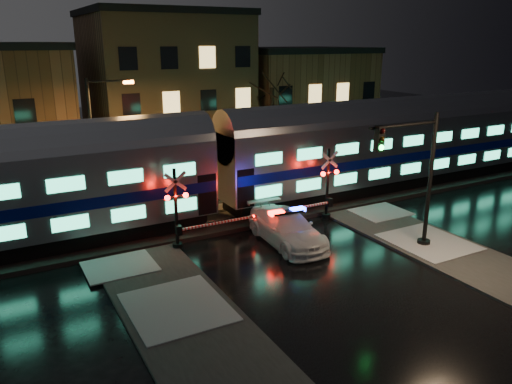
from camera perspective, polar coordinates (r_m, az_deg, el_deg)
ground at (r=24.24m, az=3.17°, el=-6.45°), size 120.00×120.00×0.00m
ballast at (r=28.26m, az=-2.17°, el=-2.70°), size 90.00×4.20×0.24m
sidewalk_left at (r=16.87m, az=-5.31°, el=-17.62°), size 4.00×20.00×0.12m
sidewalk_right at (r=24.34m, az=24.28°, el=-7.77°), size 4.00×20.00×0.12m
building_mid at (r=43.77m, az=-10.37°, el=11.60°), size 12.00×11.00×11.50m
building_right at (r=49.16m, az=4.66°, el=10.62°), size 12.00×10.00×8.50m
train at (r=26.78m, az=-4.80°, el=3.44°), size 51.00×3.12×5.92m
police_car at (r=24.57m, az=3.55°, el=-4.11°), size 2.53×5.58×1.76m
crossing_signal_right at (r=27.55m, az=7.65°, el=0.01°), size 5.67×0.65×4.02m
crossing_signal_left at (r=23.87m, az=-8.20°, el=-2.73°), size 5.62×0.65×3.98m
traffic_light at (r=23.95m, az=17.72°, el=1.26°), size 4.22×0.73×6.52m
streetlight at (r=28.81m, az=-17.71°, el=5.81°), size 2.58×0.27×7.71m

